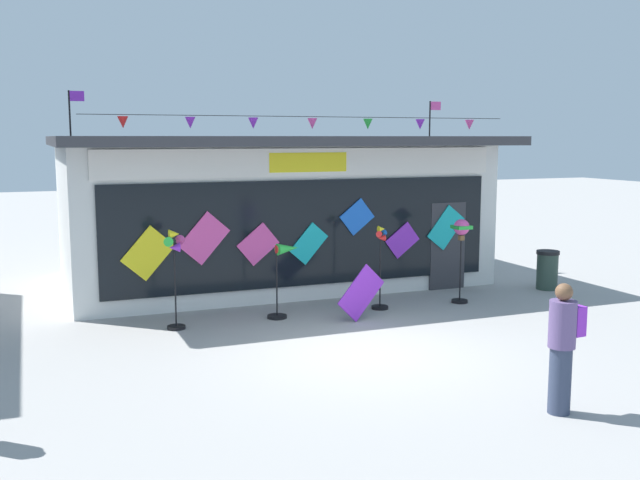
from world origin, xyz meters
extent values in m
plane|color=#9E9B99|center=(0.00, 0.00, 0.00)|extent=(80.00, 80.00, 0.00)
cube|color=silver|center=(0.52, 6.55, 1.65)|extent=(9.52, 5.44, 3.30)
cube|color=#333338|center=(0.52, 6.08, 3.40)|extent=(9.92, 6.38, 0.20)
cube|color=white|center=(0.52, 3.79, 2.96)|extent=(8.76, 0.08, 0.58)
cube|color=yellow|center=(0.52, 3.76, 2.96)|extent=(1.71, 0.04, 0.40)
cube|color=black|center=(0.52, 3.80, 1.47)|extent=(8.57, 0.06, 2.24)
cube|color=#333338|center=(3.95, 3.79, 1.00)|extent=(0.90, 0.07, 2.00)
cube|color=yellow|center=(-2.82, 3.74, 1.24)|extent=(1.07, 0.03, 1.09)
cube|color=#EA4CA3|center=(-1.71, 3.74, 1.48)|extent=(1.06, 0.03, 1.08)
cube|color=#EA4CA3|center=(-0.59, 3.74, 1.30)|extent=(0.92, 0.03, 0.89)
cube|color=#19B7BC|center=(0.52, 3.74, 1.25)|extent=(0.87, 0.03, 0.90)
cube|color=blue|center=(1.64, 3.74, 1.77)|extent=(0.83, 0.03, 0.81)
cube|color=purple|center=(2.75, 3.74, 1.20)|extent=(0.86, 0.03, 0.82)
cube|color=#19B7BC|center=(3.87, 3.74, 1.44)|extent=(0.97, 0.03, 1.04)
cylinder|color=black|center=(0.52, 3.52, 3.89)|extent=(9.14, 0.01, 0.01)
cone|color=red|center=(-3.23, 3.52, 3.75)|extent=(0.20, 0.20, 0.22)
cone|color=purple|center=(-1.98, 3.52, 3.75)|extent=(0.20, 0.20, 0.22)
cone|color=purple|center=(-0.73, 3.52, 3.75)|extent=(0.20, 0.20, 0.22)
cone|color=#EA4CA3|center=(0.52, 3.52, 3.75)|extent=(0.20, 0.20, 0.22)
cone|color=green|center=(1.77, 3.52, 3.75)|extent=(0.20, 0.20, 0.22)
cone|color=purple|center=(3.03, 3.52, 3.75)|extent=(0.20, 0.20, 0.22)
cone|color=#EA4CA3|center=(4.28, 3.52, 3.75)|extent=(0.20, 0.20, 0.22)
cylinder|color=black|center=(-3.99, 6.55, 3.99)|extent=(0.04, 0.04, 0.99)
cube|color=purple|center=(-3.83, 6.55, 4.37)|extent=(0.32, 0.02, 0.22)
cylinder|color=black|center=(5.04, 6.55, 3.96)|extent=(0.04, 0.04, 0.92)
cube|color=#EA4CA3|center=(5.20, 6.55, 4.30)|extent=(0.32, 0.02, 0.22)
cylinder|color=black|center=(-2.53, 2.55, 0.03)|extent=(0.33, 0.33, 0.06)
cylinder|color=black|center=(-2.53, 2.55, 0.82)|extent=(0.03, 0.03, 1.63)
cylinder|color=black|center=(-2.53, 2.51, 1.63)|extent=(0.06, 0.04, 0.06)
cone|color=#EA4CA3|center=(-2.41, 2.51, 1.63)|extent=(0.18, 0.19, 0.18)
cone|color=yellow|center=(-2.53, 2.51, 1.75)|extent=(0.19, 0.18, 0.18)
cone|color=green|center=(-2.66, 2.51, 1.63)|extent=(0.18, 0.19, 0.18)
cone|color=purple|center=(-2.53, 2.51, 1.51)|extent=(0.19, 0.18, 0.18)
cylinder|color=black|center=(-0.57, 2.62, 0.03)|extent=(0.38, 0.38, 0.06)
cylinder|color=black|center=(-0.57, 2.62, 0.68)|extent=(0.03, 0.03, 1.35)
cone|color=green|center=(-0.34, 2.62, 1.35)|extent=(0.50, 0.31, 0.22)
cylinder|color=red|center=(-0.57, 2.62, 1.35)|extent=(0.03, 0.16, 0.16)
cylinder|color=black|center=(1.63, 2.57, 0.03)|extent=(0.35, 0.35, 0.06)
cylinder|color=black|center=(1.63, 2.57, 0.78)|extent=(0.03, 0.03, 1.56)
cylinder|color=black|center=(1.63, 2.53, 1.56)|extent=(0.06, 0.04, 0.06)
cone|color=blue|center=(1.72, 2.53, 1.56)|extent=(0.13, 0.14, 0.13)
cone|color=yellow|center=(1.63, 2.53, 1.65)|extent=(0.14, 0.13, 0.13)
cone|color=red|center=(1.54, 2.53, 1.56)|extent=(0.13, 0.14, 0.13)
cone|color=red|center=(1.63, 2.53, 1.46)|extent=(0.14, 0.13, 0.13)
cylinder|color=black|center=(3.45, 2.46, 0.03)|extent=(0.34, 0.34, 0.06)
cylinder|color=black|center=(3.45, 2.46, 0.72)|extent=(0.03, 0.03, 1.45)
sphere|color=#EA4CA3|center=(3.45, 2.46, 1.61)|extent=(0.33, 0.33, 0.33)
cube|color=green|center=(3.45, 2.46, 1.61)|extent=(0.34, 0.34, 0.07)
cube|color=brown|center=(3.45, 2.46, 1.39)|extent=(0.10, 0.10, 0.10)
cylinder|color=#333D56|center=(1.19, -3.37, 0.43)|extent=(0.28, 0.28, 0.86)
cylinder|color=#604C7F|center=(1.19, -3.37, 1.16)|extent=(0.34, 0.34, 0.60)
sphere|color=brown|center=(1.19, -3.37, 1.57)|extent=(0.22, 0.22, 0.22)
cube|color=purple|center=(1.39, -3.36, 1.19)|extent=(0.18, 0.27, 0.38)
cylinder|color=#2D4238|center=(6.08, 2.89, 0.41)|extent=(0.48, 0.48, 0.82)
cylinder|color=black|center=(6.08, 2.89, 0.86)|extent=(0.52, 0.52, 0.08)
cube|color=purple|center=(0.87, 1.88, 0.53)|extent=(1.07, 0.22, 1.07)
camera|label=1|loc=(-4.94, -10.48, 3.48)|focal=40.99mm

